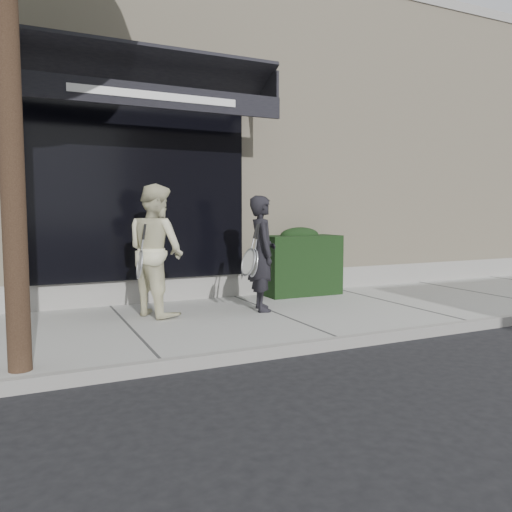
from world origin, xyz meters
TOP-DOWN VIEW (x-y plane):
  - ground at (0.00, 0.00)m, footprint 80.00×80.00m
  - sidewalk at (0.00, 0.00)m, footprint 20.00×3.00m
  - curb at (0.00, -1.55)m, footprint 20.00×0.10m
  - building_facade at (-0.01, 4.96)m, footprint 14.30×8.04m
  - hedge at (1.10, 1.25)m, footprint 1.30×0.70m
  - pedestrian_front at (-0.10, 0.24)m, footprint 0.75×0.87m
  - pedestrian_back at (-1.53, 0.54)m, footprint 0.94×1.04m

SIDE VIEW (x-z plane):
  - ground at x=0.00m, z-range 0.00..0.00m
  - sidewalk at x=0.00m, z-range 0.00..0.12m
  - curb at x=0.00m, z-range 0.00..0.14m
  - hedge at x=1.10m, z-range 0.09..1.23m
  - pedestrian_front at x=-0.10m, z-range 0.12..1.74m
  - pedestrian_back at x=-1.53m, z-range 0.12..1.88m
  - building_facade at x=-0.01m, z-range -0.08..5.56m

